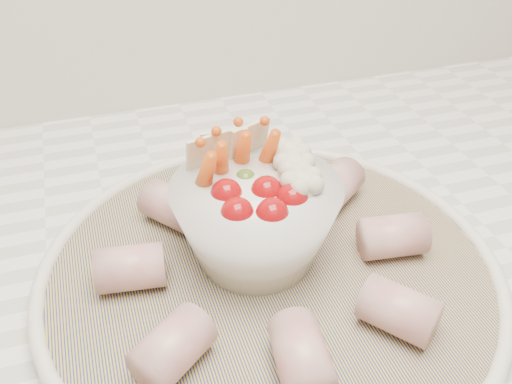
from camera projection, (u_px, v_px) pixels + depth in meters
name	position (u px, v px, depth m)	size (l,w,h in m)	color
serving_platter	(270.00, 271.00, 0.47)	(0.39, 0.39, 0.02)	navy
veggie_bowl	(257.00, 216.00, 0.46)	(0.14, 0.14, 0.11)	white
cured_meat_rolls	(269.00, 251.00, 0.46)	(0.27, 0.28, 0.04)	#AB4E54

